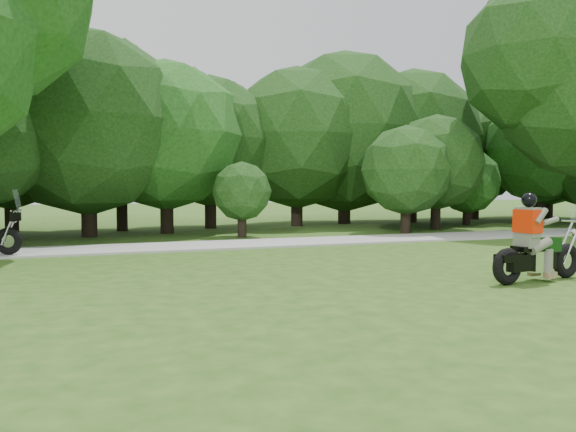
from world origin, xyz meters
TOP-DOWN VIEW (x-y plane):
  - ground at (0.00, 0.00)m, footprint 100.00×100.00m
  - walkway at (0.00, 8.00)m, footprint 60.00×2.20m
  - tree_line at (0.84, 14.47)m, footprint 41.19×12.10m
  - chopper_motorcycle at (0.79, 0.13)m, footprint 2.22×0.70m

SIDE VIEW (x-z plane):
  - ground at x=0.00m, z-range 0.00..0.00m
  - walkway at x=0.00m, z-range 0.00..0.06m
  - chopper_motorcycle at x=0.79m, z-range -0.21..1.38m
  - tree_line at x=0.84m, z-range -0.25..7.57m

